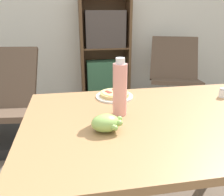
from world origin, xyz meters
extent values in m
cube|color=silver|center=(0.00, 2.62, 1.30)|extent=(8.00, 0.05, 2.60)
cube|color=#A37549|center=(0.08, 0.03, 0.71)|extent=(1.35, 0.92, 0.03)
cylinder|color=#A37549|center=(-0.54, 0.43, 0.35)|extent=(0.06, 0.06, 0.69)
cylinder|color=#A37549|center=(0.69, 0.43, 0.35)|extent=(0.06, 0.06, 0.69)
cylinder|color=white|center=(-0.11, 0.35, 0.73)|extent=(0.22, 0.22, 0.01)
cylinder|color=#DBB26B|center=(-0.11, 0.35, 0.75)|extent=(0.18, 0.18, 0.02)
cylinder|color=#EACC7A|center=(-0.11, 0.35, 0.76)|extent=(0.15, 0.15, 0.00)
cylinder|color=#A83328|center=(-0.10, 0.39, 0.76)|extent=(0.03, 0.03, 0.00)
cylinder|color=#A83328|center=(-0.05, 0.36, 0.76)|extent=(0.03, 0.03, 0.00)
cylinder|color=#A83328|center=(-0.09, 0.34, 0.76)|extent=(0.03, 0.03, 0.00)
cylinder|color=#A83328|center=(-0.06, 0.37, 0.76)|extent=(0.03, 0.03, 0.00)
cylinder|color=#A83328|center=(-0.15, 0.37, 0.76)|extent=(0.03, 0.03, 0.00)
cylinder|color=#A83328|center=(-0.14, 0.34, 0.76)|extent=(0.03, 0.03, 0.00)
cylinder|color=#A83328|center=(-0.05, 0.36, 0.76)|extent=(0.03, 0.03, 0.00)
ellipsoid|color=#93BC5B|center=(-0.22, -0.06, 0.77)|extent=(0.13, 0.10, 0.08)
sphere|color=#93BC5B|center=(-0.21, -0.05, 0.75)|extent=(0.02, 0.02, 0.02)
sphere|color=#93BC5B|center=(-0.22, -0.03, 0.77)|extent=(0.03, 0.03, 0.03)
sphere|color=#93BC5B|center=(-0.23, -0.03, 0.75)|extent=(0.03, 0.03, 0.03)
sphere|color=#93BC5B|center=(-0.26, -0.03, 0.74)|extent=(0.02, 0.02, 0.02)
sphere|color=#93BC5B|center=(-0.16, -0.06, 0.78)|extent=(0.02, 0.02, 0.02)
sphere|color=#93BC5B|center=(-0.16, -0.09, 0.77)|extent=(0.03, 0.03, 0.03)
sphere|color=#93BC5B|center=(-0.23, -0.08, 0.76)|extent=(0.02, 0.02, 0.02)
sphere|color=#93BC5B|center=(-0.19, -0.09, 0.75)|extent=(0.02, 0.02, 0.02)
sphere|color=#93BC5B|center=(-0.20, -0.10, 0.76)|extent=(0.03, 0.03, 0.03)
sphere|color=#93BC5B|center=(-0.19, -0.10, 0.76)|extent=(0.02, 0.02, 0.02)
sphere|color=#93BC5B|center=(-0.22, -0.05, 0.78)|extent=(0.03, 0.03, 0.03)
cylinder|color=pink|center=(-0.12, 0.10, 0.86)|extent=(0.07, 0.07, 0.26)
cylinder|color=white|center=(-0.12, 0.10, 1.00)|extent=(0.04, 0.04, 0.03)
cylinder|color=white|center=(0.54, 0.24, 0.75)|extent=(0.04, 0.04, 0.05)
cylinder|color=#B7B7BC|center=(0.54, 0.24, 0.78)|extent=(0.04, 0.04, 0.01)
cube|color=black|center=(-1.03, 1.18, 0.05)|extent=(0.63, 0.62, 0.10)
cube|color=brown|center=(-1.01, 1.40, 0.60)|extent=(0.67, 0.48, 0.55)
cube|color=black|center=(0.96, 1.84, 0.05)|extent=(0.73, 0.71, 0.10)
cube|color=brown|center=(0.96, 1.77, 0.36)|extent=(0.76, 0.68, 0.14)
cube|color=brown|center=(1.04, 2.05, 0.60)|extent=(0.72, 0.60, 0.55)
cube|color=brown|center=(-0.19, 2.44, 0.71)|extent=(0.04, 0.31, 1.43)
cube|color=brown|center=(0.48, 2.44, 0.71)|extent=(0.04, 0.31, 1.43)
cube|color=brown|center=(0.14, 2.59, 0.71)|extent=(0.71, 0.01, 1.43)
cube|color=brown|center=(0.14, 2.44, 0.02)|extent=(0.64, 0.30, 0.02)
cube|color=#3D704C|center=(0.14, 2.42, 0.28)|extent=(0.55, 0.22, 0.50)
cube|color=brown|center=(0.14, 2.44, 0.71)|extent=(0.64, 0.30, 0.02)
cube|color=#4C423D|center=(0.14, 2.42, 0.97)|extent=(0.55, 0.22, 0.50)
camera|label=1|loc=(-0.35, -0.97, 1.22)|focal=38.00mm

